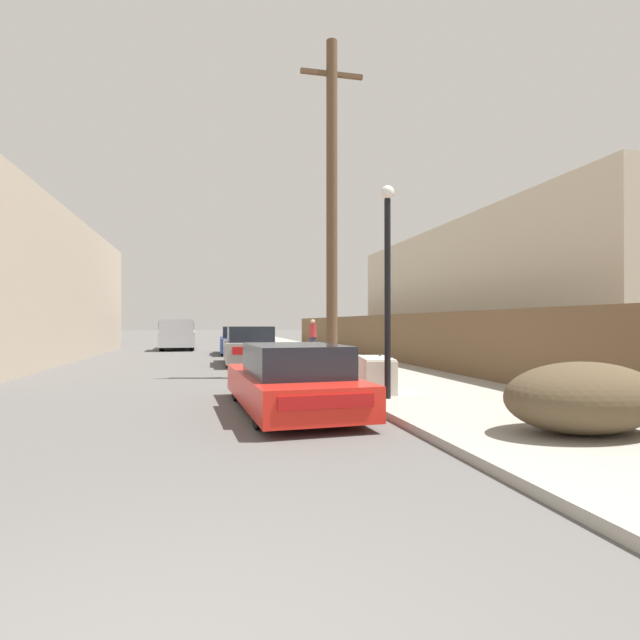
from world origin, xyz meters
The scene contains 12 objects.
sidewalk_curb centered at (5.30, 23.50, 0.06)m, with size 4.20×63.00×0.12m, color #9E998E.
discarded_fridge centered at (3.85, 8.20, 0.47)m, with size 0.89×1.67×0.74m.
parked_sports_car_red centered at (1.81, 6.83, 0.55)m, with size 2.00×4.61×1.19m.
car_parked_mid centered at (1.94, 17.09, 0.67)m, with size 1.91×4.43×1.43m.
car_parked_far centered at (1.93, 23.57, 0.65)m, with size 1.93×4.48×1.38m.
pickup_truck centered at (-1.30, 28.35, 0.89)m, with size 2.08×5.38×1.76m.
utility_pole centered at (3.80, 11.76, 4.93)m, with size 1.80×0.31×9.42m.
street_lamp centered at (3.72, 7.13, 2.52)m, with size 0.26×0.26×4.06m.
brush_pile centered at (5.14, 3.73, 0.59)m, with size 2.16×1.44×0.93m.
wooden_fence centered at (7.25, 16.56, 1.00)m, with size 0.08×35.67×1.77m, color brown.
building_right_house centered at (11.99, 15.64, 2.63)m, with size 6.00×17.23×5.26m, color beige.
pedestrian centered at (5.26, 21.23, 0.94)m, with size 0.34×0.34×1.61m.
Camera 1 is at (0.36, -1.84, 1.56)m, focal length 28.00 mm.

